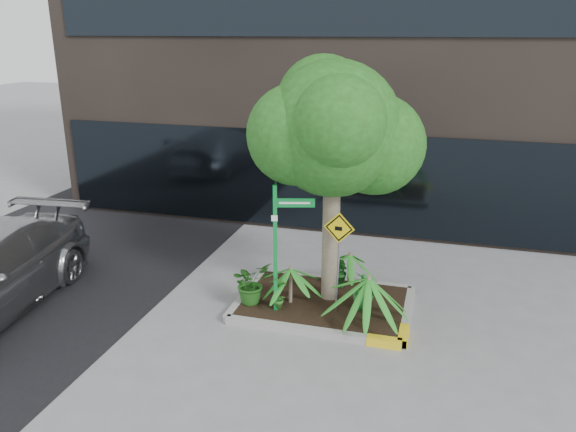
# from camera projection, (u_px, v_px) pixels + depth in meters

# --- Properties ---
(ground) EXTENTS (80.00, 80.00, 0.00)m
(ground) POSITION_uv_depth(u_px,v_px,m) (310.00, 313.00, 10.76)
(ground) COLOR gray
(ground) RESTS_ON ground
(asphalt_road) EXTENTS (7.00, 80.00, 0.01)m
(asphalt_road) POSITION_uv_depth(u_px,v_px,m) (26.00, 274.00, 12.44)
(asphalt_road) COLOR black
(asphalt_road) RESTS_ON ground
(planter) EXTENTS (3.35, 2.36, 0.15)m
(planter) POSITION_uv_depth(u_px,v_px,m) (325.00, 303.00, 10.92)
(planter) COLOR #9E9E99
(planter) RESTS_ON ground
(tree) EXTENTS (3.17, 2.82, 4.76)m
(tree) POSITION_uv_depth(u_px,v_px,m) (334.00, 129.00, 10.05)
(tree) COLOR gray
(tree) RESTS_ON ground
(palm_front) EXTENTS (1.05, 1.05, 1.17)m
(palm_front) POSITION_uv_depth(u_px,v_px,m) (369.00, 278.00, 9.84)
(palm_front) COLOR gray
(palm_front) RESTS_ON ground
(palm_left) EXTENTS (0.84, 0.84, 0.94)m
(palm_left) POSITION_uv_depth(u_px,v_px,m) (291.00, 269.00, 10.66)
(palm_left) COLOR gray
(palm_left) RESTS_ON ground
(palm_back) EXTENTS (0.78, 0.78, 0.87)m
(palm_back) POSITION_uv_depth(u_px,v_px,m) (350.00, 255.00, 11.46)
(palm_back) COLOR gray
(palm_back) RESTS_ON ground
(shrub_a) EXTENTS (1.00, 1.00, 0.81)m
(shrub_a) POSITION_uv_depth(u_px,v_px,m) (251.00, 283.00, 10.75)
(shrub_a) COLOR #215C1A
(shrub_a) RESTS_ON planter
(shrub_b) EXTENTS (0.57, 0.57, 0.73)m
(shrub_b) POSITION_uv_depth(u_px,v_px,m) (363.00, 290.00, 10.53)
(shrub_b) COLOR #216F29
(shrub_b) RESTS_ON planter
(shrub_c) EXTENTS (0.37, 0.37, 0.66)m
(shrub_c) POSITION_uv_depth(u_px,v_px,m) (279.00, 293.00, 10.51)
(shrub_c) COLOR #317524
(shrub_c) RESTS_ON planter
(shrub_d) EXTENTS (0.53, 0.53, 0.68)m
(shrub_d) POSITION_uv_depth(u_px,v_px,m) (340.00, 272.00, 11.40)
(shrub_d) COLOR #1B5E1E
(shrub_d) RESTS_ON planter
(street_sign_post) EXTENTS (0.89, 0.74, 2.58)m
(street_sign_post) POSITION_uv_depth(u_px,v_px,m) (278.00, 237.00, 10.18)
(street_sign_post) COLOR #0C8B34
(street_sign_post) RESTS_ON ground
(cattle_sign) EXTENTS (0.58, 0.22, 1.89)m
(cattle_sign) POSITION_uv_depth(u_px,v_px,m) (339.00, 244.00, 10.29)
(cattle_sign) COLOR slate
(cattle_sign) RESTS_ON ground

